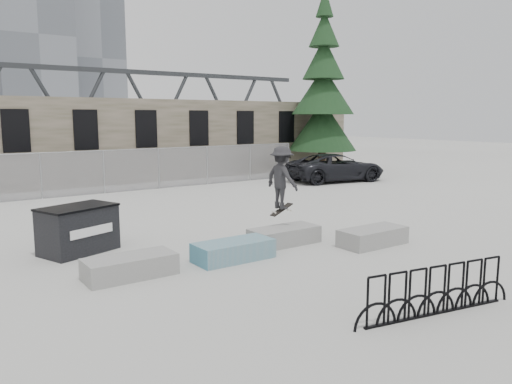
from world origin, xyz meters
TOP-DOWN VIEW (x-y plane):
  - ground at (0.00, 0.00)m, footprint 120.00×120.00m
  - stone_wall at (0.00, 16.24)m, footprint 36.00×2.58m
  - chainlink_fence at (-0.00, 12.50)m, footprint 22.06×0.06m
  - planter_far_left at (-3.59, -0.02)m, footprint 2.00×0.90m
  - planter_center_left at (-0.98, -0.21)m, footprint 2.00×0.90m
  - planter_center_right at (1.03, 0.29)m, footprint 2.00×0.90m
  - planter_offset at (2.99, -1.22)m, footprint 2.00×0.90m
  - dumpster at (-3.93, 2.73)m, footprint 2.17×1.73m
  - bike_rack at (0.14, -5.26)m, footprint 3.54×0.71m
  - spruce_tree at (14.61, 13.54)m, footprint 4.36×4.36m
  - truss_bridge at (10.00, 55.00)m, footprint 70.00×3.00m
  - suv at (12.00, 9.52)m, footprint 5.86×3.49m
  - skateboarder at (1.27, 0.72)m, footprint 0.78×1.22m

SIDE VIEW (x-z plane):
  - ground at x=0.00m, z-range 0.00..0.00m
  - planter_far_left at x=-3.59m, z-range 0.02..0.50m
  - planter_center_left at x=-0.98m, z-range 0.02..0.50m
  - planter_center_right at x=1.03m, z-range 0.02..0.50m
  - planter_offset at x=2.99m, z-range 0.02..0.50m
  - bike_rack at x=0.14m, z-range -0.01..0.89m
  - dumpster at x=-3.93m, z-range 0.01..1.25m
  - suv at x=12.00m, z-range 0.00..1.53m
  - chainlink_fence at x=0.00m, z-range 0.03..2.05m
  - skateboarder at x=1.27m, z-range 0.83..2.81m
  - stone_wall at x=0.00m, z-range 0.01..4.51m
  - truss_bridge at x=10.00m, z-range -0.77..9.03m
  - spruce_tree at x=14.61m, z-range -0.96..10.54m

